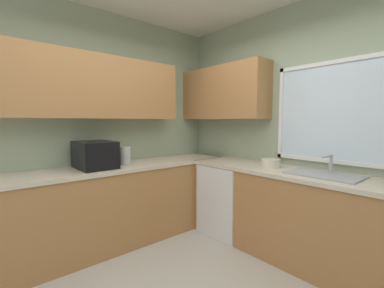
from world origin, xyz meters
name	(u,v)px	position (x,y,z in m)	size (l,w,h in m)	color
room_shell	(202,77)	(-0.35, 0.42, 1.80)	(3.69, 3.49, 2.79)	#9EAD8E
counter_run_left	(106,206)	(-1.48, 0.00, 0.46)	(0.65, 3.10, 0.91)	#AD7542
counter_run_back	(311,219)	(0.21, 1.38, 0.46)	(2.78, 0.65, 0.91)	#AD7542
dishwasher	(230,199)	(-0.82, 1.35, 0.43)	(0.60, 0.60, 0.87)	white
microwave	(95,155)	(-1.48, -0.11, 1.06)	(0.48, 0.36, 0.29)	black
kettle	(125,156)	(-1.46, 0.23, 1.02)	(0.12, 0.12, 0.22)	#B7B7BC
sink_assembly	(324,174)	(0.31, 1.38, 0.92)	(0.63, 0.40, 0.19)	#9EA0A5
bowl	(271,163)	(-0.25, 1.38, 0.96)	(0.21, 0.21, 0.09)	beige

